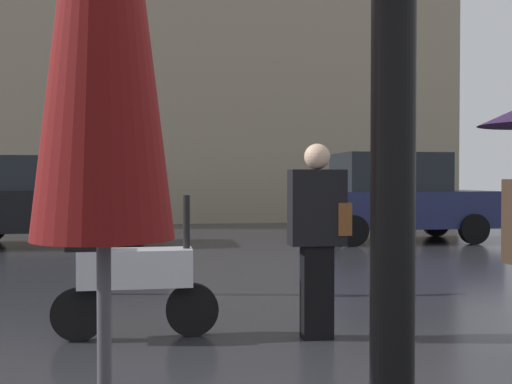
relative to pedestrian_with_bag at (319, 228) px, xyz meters
The scene contains 5 objects.
pedestrian_with_bag is the anchor object (origin of this frame).
parked_scooter 1.67m from the pedestrian_with_bag, behind, with size 1.42×0.32×1.23m.
parked_car_left 8.53m from the pedestrian_with_bag, 63.31° to the left, with size 4.08×1.94×1.93m.
parked_car_right 8.73m from the pedestrian_with_bag, 113.49° to the left, with size 4.58×1.89×1.83m.
street_signpost 3.29m from the pedestrian_with_bag, 131.23° to the left, with size 1.08×0.08×3.15m.
Camera 1 is at (-0.54, -2.10, 1.38)m, focal length 42.73 mm.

